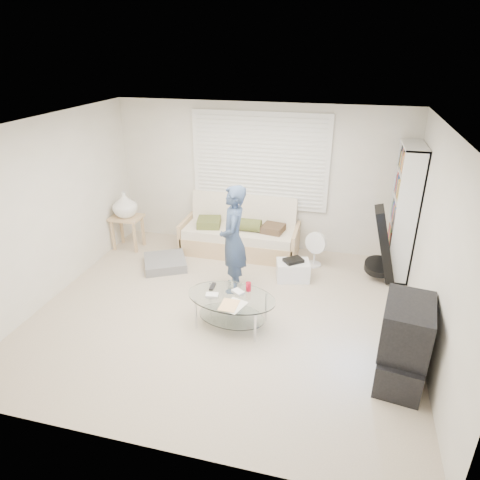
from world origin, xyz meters
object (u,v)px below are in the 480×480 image
(futon_sofa, at_px, (240,235))
(bookshelf, at_px, (403,212))
(coffee_table, at_px, (231,302))
(tv_unit, at_px, (403,343))

(futon_sofa, height_order, bookshelf, bookshelf)
(futon_sofa, distance_m, coffee_table, 2.17)
(futon_sofa, distance_m, bookshelf, 2.67)
(futon_sofa, relative_size, tv_unit, 2.12)
(coffee_table, bearing_deg, futon_sofa, 101.19)
(coffee_table, bearing_deg, bookshelf, 43.34)
(tv_unit, height_order, coffee_table, tv_unit)
(bookshelf, height_order, coffee_table, bookshelf)
(bookshelf, distance_m, coffee_table, 3.04)
(futon_sofa, xyz_separation_m, bookshelf, (2.57, -0.09, 0.70))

